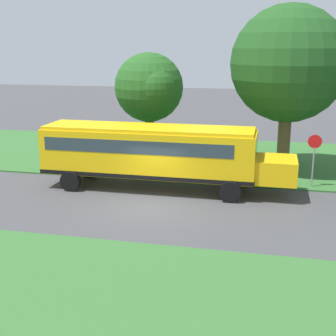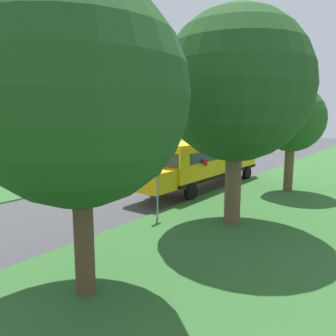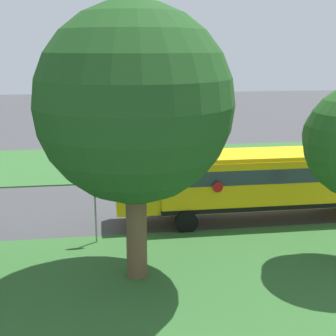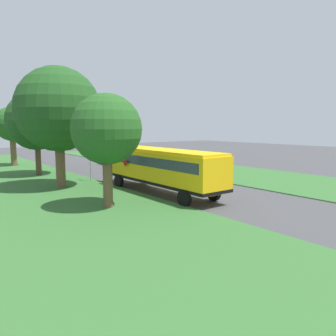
# 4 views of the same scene
# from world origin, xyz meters

# --- Properties ---
(ground_plane) EXTENTS (120.00, 120.00, 0.00)m
(ground_plane) POSITION_xyz_m (0.00, 0.00, 0.00)
(ground_plane) COLOR #424244
(grass_verge) EXTENTS (12.00, 80.00, 0.08)m
(grass_verge) POSITION_xyz_m (-10.00, 0.00, 0.04)
(grass_verge) COLOR #33662D
(grass_verge) RESTS_ON ground
(grass_far_side) EXTENTS (10.00, 80.00, 0.07)m
(grass_far_side) POSITION_xyz_m (9.00, 0.00, 0.04)
(grass_far_side) COLOR #33662D
(grass_far_side) RESTS_ON ground
(school_bus) EXTENTS (2.84, 12.42, 3.16)m
(school_bus) POSITION_xyz_m (-2.73, -0.43, 1.92)
(school_bus) COLOR yellow
(school_bus) RESTS_ON ground
(car_white_nearest) EXTENTS (2.02, 4.40, 1.56)m
(car_white_nearest) POSITION_xyz_m (2.80, 16.60, 0.88)
(car_white_nearest) COLOR silver
(car_white_nearest) RESTS_ON ground
(oak_tree_beside_bus) EXTENTS (4.04, 4.04, 6.63)m
(oak_tree_beside_bus) POSITION_xyz_m (-7.61, -1.90, 4.59)
(oak_tree_beside_bus) COLOR brown
(oak_tree_beside_bus) RESTS_ON ground
(oak_tree_roadside_mid) EXTENTS (6.36, 6.36, 9.21)m
(oak_tree_roadside_mid) POSITION_xyz_m (-7.63, 6.03, 5.96)
(oak_tree_roadside_mid) COLOR brown
(oak_tree_roadside_mid) RESTS_ON ground
(oak_tree_far_end) EXTENTS (5.57, 5.57, 8.06)m
(oak_tree_far_end) POSITION_xyz_m (-7.22, 13.57, 5.25)
(oak_tree_far_end) COLOR brown
(oak_tree_far_end) RESTS_ON ground
(oak_tree_across_road) EXTENTS (4.01, 4.01, 7.02)m
(oak_tree_across_road) POSITION_xyz_m (-7.21, 22.95, 5.00)
(oak_tree_across_road) COLOR brown
(oak_tree_across_road) RESTS_ON ground
(stop_sign) EXTENTS (0.08, 0.68, 2.74)m
(stop_sign) POSITION_xyz_m (-4.60, 7.30, 1.74)
(stop_sign) COLOR gray
(stop_sign) RESTS_ON ground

